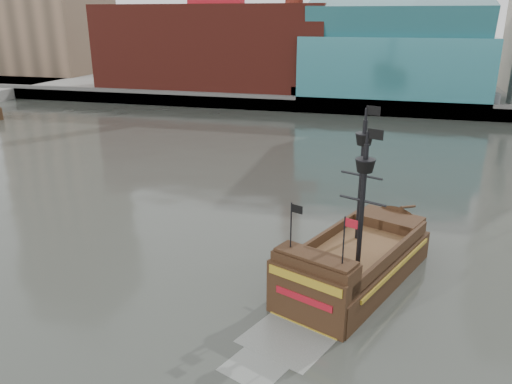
% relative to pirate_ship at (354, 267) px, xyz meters
% --- Properties ---
extents(ground, '(400.00, 400.00, 0.00)m').
position_rel_pirate_ship_xyz_m(ground, '(-9.06, -7.90, -1.00)').
color(ground, '#2C302A').
rests_on(ground, ground).
extents(promenade_far, '(220.00, 60.00, 2.00)m').
position_rel_pirate_ship_xyz_m(promenade_far, '(-9.06, 84.10, -0.00)').
color(promenade_far, slate).
rests_on(promenade_far, ground).
extents(seawall, '(220.00, 1.00, 2.60)m').
position_rel_pirate_ship_xyz_m(seawall, '(-9.06, 54.60, 0.30)').
color(seawall, '#4C4C49').
rests_on(seawall, ground).
extents(pirate_ship, '(9.64, 15.35, 11.07)m').
position_rel_pirate_ship_xyz_m(pirate_ship, '(0.00, 0.00, 0.00)').
color(pirate_ship, black).
rests_on(pirate_ship, ground).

